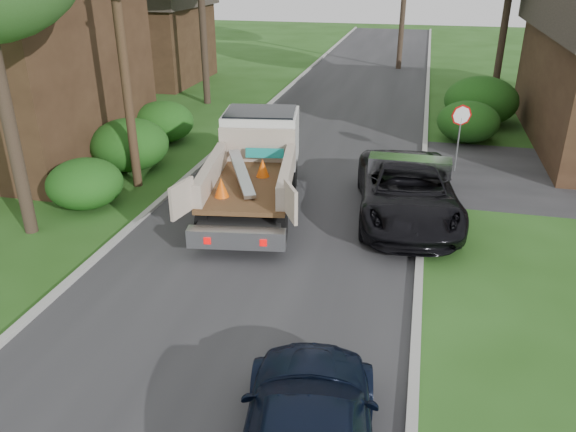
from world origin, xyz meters
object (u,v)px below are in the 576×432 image
(utility_pole, at_px, (120,29))
(black_pickup, at_px, (407,190))
(flatbed_truck, at_px, (257,156))
(stop_sign, at_px, (460,124))
(house_left_far, at_px, (142,31))

(utility_pole, bearing_deg, black_pickup, -3.03)
(flatbed_truck, distance_m, black_pickup, 4.84)
(utility_pole, distance_m, flatbed_truck, 5.72)
(stop_sign, bearing_deg, utility_pole, -159.38)
(stop_sign, distance_m, flatbed_truck, 7.57)
(utility_pole, bearing_deg, house_left_far, 115.23)
(utility_pole, height_order, black_pickup, utility_pole)
(utility_pole, distance_m, black_pickup, 10.07)
(stop_sign, relative_size, house_left_far, 0.33)
(black_pickup, bearing_deg, house_left_far, 127.16)
(house_left_far, xyz_separation_m, black_pickup, (17.10, -17.50, -2.20))
(flatbed_truck, bearing_deg, utility_pole, 170.77)
(stop_sign, bearing_deg, house_left_far, 145.19)
(black_pickup, bearing_deg, flatbed_truck, 167.40)
(house_left_far, bearing_deg, black_pickup, -45.66)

